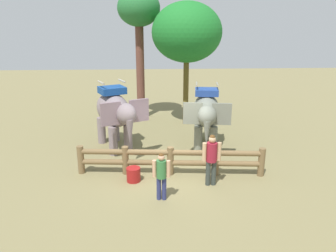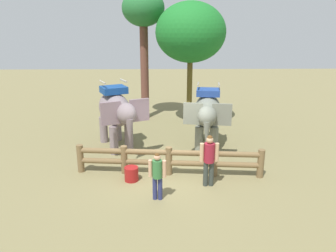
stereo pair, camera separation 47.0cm
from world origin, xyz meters
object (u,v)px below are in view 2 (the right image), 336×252
tourist_woman_in_black (209,157)px  tree_back_center (143,15)px  tree_far_left (191,33)px  elephant_near_left (116,111)px  feed_bucket (131,174)px  log_fence (169,159)px  tourist_man_in_blue (157,173)px  elephant_center (207,113)px

tourist_woman_in_black → tree_back_center: 10.13m
tree_far_left → elephant_near_left: bearing=-133.2°
tree_back_center → feed_bucket: tree_back_center is taller
log_fence → tree_far_left: size_ratio=1.05×
elephant_near_left → tree_back_center: tree_back_center is taller
tree_far_left → feed_bucket: size_ratio=12.86×
tourist_woman_in_black → tree_back_center: (-2.52, 8.60, 4.74)m
tree_far_left → tree_back_center: (-2.46, 1.29, 0.92)m
tourist_man_in_blue → elephant_near_left: bearing=111.9°
tourist_man_in_blue → feed_bucket: tourist_man_in_blue is taller
elephant_center → tree_back_center: tree_back_center is taller
log_fence → feed_bucket: log_fence is taller
elephant_center → tree_back_center: size_ratio=0.48×
tourist_woman_in_black → elephant_center: bearing=83.4°
log_fence → tree_back_center: bearing=98.9°
tourist_woman_in_black → tree_back_center: bearing=106.3°
elephant_near_left → tree_far_left: 5.98m
log_fence → tree_far_left: tree_far_left is taller
tree_back_center → feed_bucket: 9.87m
elephant_near_left → log_fence: bearing=-51.0°
tourist_man_in_blue → tree_far_left: bearing=78.6°
tourist_man_in_blue → tree_far_left: tree_far_left is taller
elephant_center → tree_far_left: tree_far_left is taller
log_fence → elephant_center: size_ratio=2.00×
tree_back_center → feed_bucket: bearing=-90.8°
elephant_near_left → tourist_man_in_blue: elephant_near_left is taller
log_fence → tourist_man_in_blue: size_ratio=4.35×
tree_far_left → log_fence: bearing=-101.1°
feed_bucket → elephant_near_left: bearing=105.5°
elephant_near_left → elephant_center: elephant_near_left is taller
tree_back_center → elephant_near_left: bearing=-101.4°
tree_far_left → tree_back_center: size_ratio=0.90×
elephant_center → tree_back_center: (-2.93, 5.05, 4.18)m
log_fence → tree_far_left: 7.79m
elephant_near_left → tree_far_left: size_ratio=0.55×
log_fence → elephant_near_left: elephant_near_left is taller
tourist_woman_in_black → tree_far_left: bearing=90.4°
tourist_woman_in_black → tree_far_left: (-0.05, 7.31, 3.82)m
tourist_woman_in_black → feed_bucket: bearing=170.8°
tourist_man_in_blue → tree_far_left: (1.66, 8.18, 3.96)m
tourist_man_in_blue → elephant_center: bearing=64.4°
log_fence → tourist_man_in_blue: bearing=-102.5°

